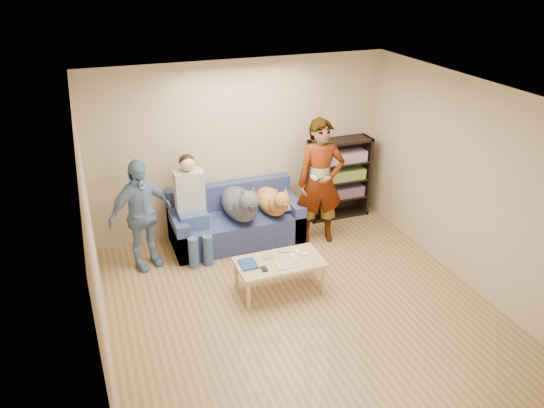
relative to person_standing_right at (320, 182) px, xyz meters
name	(u,v)px	position (x,y,z in m)	size (l,w,h in m)	color
ground	(307,316)	(-0.92, -1.68, -0.93)	(5.00, 5.00, 0.00)	olive
ceiling	(314,101)	(-0.92, -1.68, 1.67)	(5.00, 5.00, 0.00)	white
wall_back	(242,148)	(-0.92, 0.82, 0.37)	(4.50, 4.50, 0.00)	tan
wall_front	(459,375)	(-0.92, -4.18, 0.37)	(4.50, 4.50, 0.00)	tan
wall_left	(94,256)	(-3.17, -1.68, 0.37)	(5.00, 5.00, 0.00)	tan
wall_right	(479,190)	(1.33, -1.68, 0.37)	(5.00, 5.00, 0.00)	tan
blanket	(286,205)	(-0.40, 0.30, -0.44)	(0.40, 0.34, 0.14)	#B2B3B7
person_standing_right	(320,182)	(0.00, 0.00, 0.00)	(0.68, 0.45, 1.86)	gray
person_standing_left	(141,215)	(-2.55, 0.14, -0.15)	(0.91, 0.38, 1.55)	#7D9DC9
held_controller	(314,178)	(-0.20, -0.20, 0.17)	(0.04, 0.13, 0.03)	silver
notebook_blue	(248,264)	(-1.42, -0.99, -0.50)	(0.20, 0.26, 0.03)	navy
papers	(286,264)	(-0.97, -1.14, -0.50)	(0.26, 0.20, 0.01)	silver
magazine	(288,262)	(-0.94, -1.12, -0.49)	(0.22, 0.17, 0.01)	#AFA78C
camera_silver	(267,256)	(-1.14, -0.92, -0.49)	(0.11, 0.06, 0.05)	#BABABF
controller_a	(297,252)	(-0.74, -0.94, -0.50)	(0.04, 0.13, 0.03)	white
controller_b	(305,254)	(-0.66, -1.02, -0.50)	(0.09, 0.06, 0.03)	white
headphone_cup_a	(295,258)	(-0.82, -1.06, -0.50)	(0.07, 0.07, 0.02)	silver
headphone_cup_b	(293,255)	(-0.82, -0.98, -0.50)	(0.07, 0.07, 0.02)	white
pen_orange	(283,267)	(-1.04, -1.20, -0.51)	(0.01, 0.01, 0.14)	#C2661B
pen_black	(283,252)	(-0.90, -0.86, -0.51)	(0.01, 0.01, 0.14)	black
wallet	(264,269)	(-1.27, -1.16, -0.50)	(0.07, 0.12, 0.01)	black
sofa	(235,223)	(-1.17, 0.41, -0.65)	(1.90, 0.85, 0.82)	#515B93
person_seated	(192,203)	(-1.83, 0.29, -0.16)	(0.40, 0.73, 1.47)	#3B4583
dog_gray	(241,204)	(-1.13, 0.24, -0.27)	(0.46, 1.27, 0.67)	#52545D
dog_tan	(273,201)	(-0.64, 0.24, -0.31)	(0.38, 1.15, 0.56)	#C5773C
coffee_table	(280,264)	(-1.02, -1.04, -0.56)	(1.10, 0.60, 0.42)	tan
bookshelf	(338,177)	(0.63, 0.65, -0.25)	(1.00, 0.34, 1.30)	black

